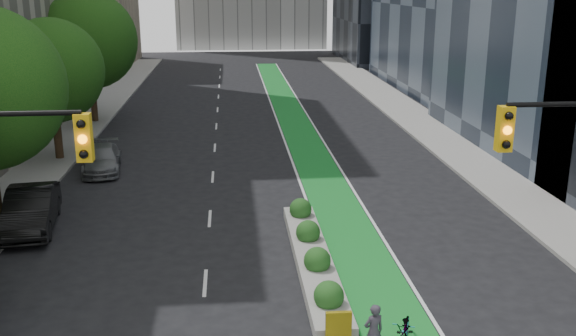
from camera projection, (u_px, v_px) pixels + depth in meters
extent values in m
cube|color=gray|center=(59.00, 146.00, 38.34)|extent=(3.60, 90.00, 0.15)
cube|color=gray|center=(443.00, 138.00, 40.42)|extent=(3.60, 90.00, 0.15)
cube|color=#167D29|center=(296.00, 125.00, 44.44)|extent=(2.20, 70.00, 0.01)
cylinder|color=black|center=(56.00, 121.00, 34.94)|extent=(0.44, 0.44, 4.48)
sphere|color=#0D410E|center=(51.00, 71.00, 34.18)|extent=(5.60, 5.60, 5.60)
cylinder|color=black|center=(92.00, 86.00, 44.41)|extent=(0.44, 0.44, 5.15)
sphere|color=#0D410E|center=(89.00, 40.00, 43.54)|extent=(6.60, 6.60, 6.60)
cube|color=gold|center=(84.00, 138.00, 13.81)|extent=(0.34, 0.28, 1.05)
sphere|color=orange|center=(82.00, 139.00, 13.66)|extent=(0.20, 0.20, 0.20)
cube|color=gold|center=(505.00, 129.00, 14.64)|extent=(0.34, 0.28, 1.05)
sphere|color=orange|center=(508.00, 130.00, 14.49)|extent=(0.20, 0.20, 0.20)
cube|color=gray|center=(313.00, 260.00, 22.23)|extent=(1.20, 10.00, 0.40)
cube|color=yellow|center=(338.00, 329.00, 17.16)|extent=(0.70, 0.12, 1.00)
sphere|color=#194C19|center=(329.00, 296.00, 18.76)|extent=(0.90, 0.90, 0.90)
sphere|color=#194C19|center=(317.00, 260.00, 21.15)|extent=(0.90, 0.90, 0.90)
sphere|color=#194C19|center=(308.00, 232.00, 23.54)|extent=(0.90, 0.90, 0.90)
sphere|color=#194C19|center=(301.00, 209.00, 25.93)|extent=(0.90, 0.90, 0.90)
imported|color=gray|center=(405.00, 331.00, 17.23)|extent=(1.19, 1.79, 0.89)
imported|color=#38333D|center=(373.00, 332.00, 16.54)|extent=(0.66, 0.53, 1.58)
imported|color=black|center=(31.00, 210.00, 25.36)|extent=(2.42, 5.23, 1.66)
imported|color=slate|center=(102.00, 159.00, 33.33)|extent=(2.36, 4.69, 1.31)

